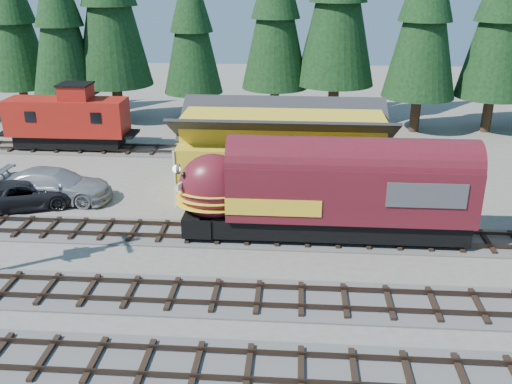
# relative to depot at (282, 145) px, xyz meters

# --- Properties ---
(ground) EXTENTS (120.00, 120.00, 0.00)m
(ground) POSITION_rel_depot_xyz_m (0.00, -10.50, -2.96)
(ground) COLOR #6B665B
(ground) RESTS_ON ground
(track_siding) EXTENTS (68.00, 3.20, 0.33)m
(track_siding) POSITION_rel_depot_xyz_m (10.00, -6.50, -2.90)
(track_siding) COLOR #4C4947
(track_siding) RESTS_ON ground
(track_spur) EXTENTS (32.00, 3.20, 0.33)m
(track_spur) POSITION_rel_depot_xyz_m (-10.00, 7.50, -2.90)
(track_spur) COLOR #4C4947
(track_spur) RESTS_ON ground
(depot) EXTENTS (12.80, 7.00, 5.30)m
(depot) POSITION_rel_depot_xyz_m (0.00, 0.00, 0.00)
(depot) COLOR gold
(depot) RESTS_ON ground
(conifer_backdrop) EXTENTS (81.18, 23.72, 16.24)m
(conifer_backdrop) POSITION_rel_depot_xyz_m (5.64, 14.36, 7.05)
(conifer_backdrop) COLOR black
(conifer_backdrop) RESTS_ON ground
(locomotive) EXTENTS (14.82, 2.95, 4.03)m
(locomotive) POSITION_rel_depot_xyz_m (1.97, -6.50, -0.58)
(locomotive) COLOR black
(locomotive) RESTS_ON ground
(caboose) EXTENTS (8.87, 2.57, 4.61)m
(caboose) POSITION_rel_depot_xyz_m (-16.24, 7.50, -0.64)
(caboose) COLOR black
(caboose) RESTS_ON ground
(pickup_truck_a) EXTENTS (6.34, 4.69, 1.60)m
(pickup_truck_a) POSITION_rel_depot_xyz_m (-14.54, -3.59, -2.16)
(pickup_truck_a) COLOR black
(pickup_truck_a) RESTS_ON ground
(pickup_truck_b) EXTENTS (6.67, 2.82, 1.92)m
(pickup_truck_b) POSITION_rel_depot_xyz_m (-13.28, -2.52, -2.00)
(pickup_truck_b) COLOR #A1A3A8
(pickup_truck_b) RESTS_ON ground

